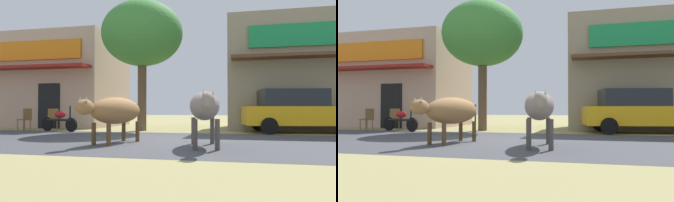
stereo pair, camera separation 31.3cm
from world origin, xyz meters
The scene contains 11 objects.
ground centered at (0.00, 0.00, 0.00)m, with size 80.00×80.00×0.00m, color #9D935C.
asphalt_road centered at (0.00, 0.00, 0.00)m, with size 72.00×6.53×0.00m, color #414248.
storefront_left_cafe centered at (-7.34, 7.20, 2.36)m, with size 6.51×5.62×4.71m.
storefront_right_club centered at (6.10, 7.20, 2.45)m, with size 8.50×5.62×4.90m.
roadside_tree centered at (-1.64, 4.26, 4.04)m, with size 3.41×3.41×5.43m.
parked_hatchback_car centered at (4.49, 4.34, 0.84)m, with size 4.41×2.39×1.64m.
parked_motorcycle centered at (-4.75, 3.09, 0.46)m, with size 1.84×0.55×1.03m.
cow_near_brown centered at (-0.74, -0.86, 0.85)m, with size 1.12×2.57×1.21m.
cow_far_dark centered at (1.63, -1.14, 0.96)m, with size 1.05×2.65×1.32m.
cafe_chair_near_tree centered at (-6.62, 3.47, 0.51)m, with size 0.53×0.53×0.92m.
cafe_chair_by_doorway centered at (-5.71, 4.13, 0.51)m, with size 0.61×0.61×0.92m.
Camera 1 is at (2.59, -9.03, 0.90)m, focal length 35.65 mm.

